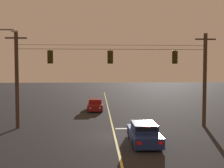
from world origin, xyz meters
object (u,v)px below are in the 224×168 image
Objects in this scene: car_oncoming_lead at (95,105)px; traffic_light_centre at (175,57)px; traffic_light_left_inner at (110,57)px; car_waiting_near_lane at (144,133)px; traffic_light_leftmost at (50,57)px.

traffic_light_centre is at bearing -53.75° from car_oncoming_lead.
traffic_light_left_inner reaches higher than car_waiting_near_lane.
car_waiting_near_lane is (-3.60, -4.91, -5.41)m from traffic_light_centre.
car_waiting_near_lane and car_oncoming_lead have the same top height.
traffic_light_left_inner is 11.16m from car_oncoming_lead.
car_waiting_near_lane is (2.03, -4.91, -5.41)m from traffic_light_left_inner.
traffic_light_leftmost reaches higher than car_oncoming_lead.
car_oncoming_lead is at bearing 69.28° from traffic_light_leftmost.
traffic_light_leftmost is 5.10m from traffic_light_left_inner.
traffic_light_leftmost is 11.66m from car_oncoming_lead.
traffic_light_left_inner is at bearing 0.00° from traffic_light_leftmost.
traffic_light_left_inner is at bearing -81.45° from car_oncoming_lead.
car_oncoming_lead is at bearing 126.25° from traffic_light_centre.
car_waiting_near_lane is at bearing -76.55° from car_oncoming_lead.
car_oncoming_lead is at bearing 98.55° from traffic_light_left_inner.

